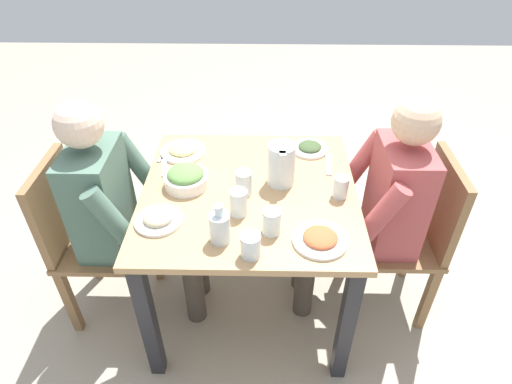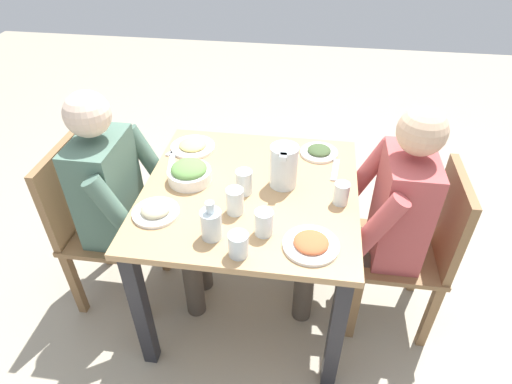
{
  "view_description": "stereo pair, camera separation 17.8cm",
  "coord_description": "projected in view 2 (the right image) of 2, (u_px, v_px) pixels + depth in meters",
  "views": [
    {
      "loc": [
        -1.49,
        -0.06,
        1.87
      ],
      "look_at": [
        -0.03,
        -0.03,
        0.74
      ],
      "focal_mm": 30.39,
      "sensor_mm": 36.0,
      "label": 1
    },
    {
      "loc": [
        -1.47,
        -0.24,
        1.87
      ],
      "look_at": [
        -0.03,
        -0.03,
        0.74
      ],
      "focal_mm": 30.39,
      "sensor_mm": 36.0,
      "label": 2
    }
  ],
  "objects": [
    {
      "name": "ground_plane",
      "position": [
        251.0,
        298.0,
        2.32
      ],
      "size": [
        8.0,
        8.0,
        0.0
      ],
      "primitive_type": "plane",
      "color": "#9E937F"
    },
    {
      "name": "dining_table",
      "position": [
        250.0,
        210.0,
        1.95
      ],
      "size": [
        0.92,
        0.92,
        0.73
      ],
      "color": "tan",
      "rests_on": "ground_plane"
    },
    {
      "name": "chair_near",
      "position": [
        418.0,
        245.0,
        1.95
      ],
      "size": [
        0.4,
        0.4,
        0.86
      ],
      "color": "olive",
      "rests_on": "ground_plane"
    },
    {
      "name": "chair_far",
      "position": [
        93.0,
        220.0,
        2.09
      ],
      "size": [
        0.4,
        0.4,
        0.86
      ],
      "color": "olive",
      "rests_on": "ground_plane"
    },
    {
      "name": "diner_near",
      "position": [
        378.0,
        216.0,
        1.89
      ],
      "size": [
        0.48,
        0.53,
        1.15
      ],
      "color": "#B24C4C",
      "rests_on": "ground_plane"
    },
    {
      "name": "diner_far",
      "position": [
        128.0,
        200.0,
        1.98
      ],
      "size": [
        0.48,
        0.53,
        1.15
      ],
      "color": "#4C6B5B",
      "rests_on": "ground_plane"
    },
    {
      "name": "water_pitcher",
      "position": [
        284.0,
        166.0,
        1.84
      ],
      "size": [
        0.16,
        0.12,
        0.19
      ],
      "color": "silver",
      "rests_on": "dining_table"
    },
    {
      "name": "salad_bowl",
      "position": [
        189.0,
        173.0,
        1.9
      ],
      "size": [
        0.19,
        0.19,
        0.09
      ],
      "color": "white",
      "rests_on": "dining_table"
    },
    {
      "name": "plate_fries",
      "position": [
        193.0,
        146.0,
        2.13
      ],
      "size": [
        0.22,
        0.22,
        0.04
      ],
      "color": "white",
      "rests_on": "dining_table"
    },
    {
      "name": "plate_beans",
      "position": [
        156.0,
        211.0,
        1.73
      ],
      "size": [
        0.19,
        0.19,
        0.05
      ],
      "color": "white",
      "rests_on": "dining_table"
    },
    {
      "name": "plate_rice_curry",
      "position": [
        311.0,
        244.0,
        1.59
      ],
      "size": [
        0.21,
        0.21,
        0.04
      ],
      "color": "white",
      "rests_on": "dining_table"
    },
    {
      "name": "plate_dolmas",
      "position": [
        319.0,
        152.0,
        2.09
      ],
      "size": [
        0.18,
        0.18,
        0.04
      ],
      "color": "white",
      "rests_on": "dining_table"
    },
    {
      "name": "water_glass_center",
      "position": [
        235.0,
        201.0,
        1.72
      ],
      "size": [
        0.07,
        0.07,
        0.11
      ],
      "primitive_type": "cylinder",
      "color": "silver",
      "rests_on": "dining_table"
    },
    {
      "name": "water_glass_near_right",
      "position": [
        244.0,
        182.0,
        1.82
      ],
      "size": [
        0.07,
        0.07,
        0.11
      ],
      "primitive_type": "cylinder",
      "color": "silver",
      "rests_on": "dining_table"
    },
    {
      "name": "water_glass_near_left",
      "position": [
        264.0,
        223.0,
        1.62
      ],
      "size": [
        0.07,
        0.07,
        0.1
      ],
      "primitive_type": "cylinder",
      "color": "silver",
      "rests_on": "dining_table"
    },
    {
      "name": "water_glass_far_right",
      "position": [
        341.0,
        193.0,
        1.77
      ],
      "size": [
        0.06,
        0.06,
        0.1
      ],
      "primitive_type": "cylinder",
      "color": "silver",
      "rests_on": "dining_table"
    },
    {
      "name": "water_glass_far_left",
      "position": [
        238.0,
        245.0,
        1.54
      ],
      "size": [
        0.07,
        0.07,
        0.09
      ],
      "primitive_type": "cylinder",
      "color": "silver",
      "rests_on": "dining_table"
    },
    {
      "name": "oil_carafe",
      "position": [
        211.0,
        225.0,
        1.61
      ],
      "size": [
        0.08,
        0.08,
        0.16
      ],
      "color": "silver",
      "rests_on": "dining_table"
    },
    {
      "name": "fork_near",
      "position": [
        172.0,
        160.0,
        2.05
      ],
      "size": [
        0.17,
        0.06,
        0.01
      ],
      "primitive_type": "cube",
      "rotation": [
        0.0,
        0.0,
        0.2
      ],
      "color": "silver",
      "rests_on": "dining_table"
    },
    {
      "name": "knife_near",
      "position": [
        179.0,
        147.0,
        2.14
      ],
      "size": [
        0.18,
        0.09,
        0.01
      ],
      "primitive_type": "cube",
      "rotation": [
        0.0,
        0.0,
        -0.38
      ],
      "color": "silver",
      "rests_on": "dining_table"
    },
    {
      "name": "fork_far",
      "position": [
        335.0,
        170.0,
        1.98
      ],
      "size": [
        0.17,
        0.04,
        0.01
      ],
      "primitive_type": "cube",
      "rotation": [
        0.0,
        0.0,
        -0.09
      ],
      "color": "silver",
      "rests_on": "dining_table"
    }
  ]
}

